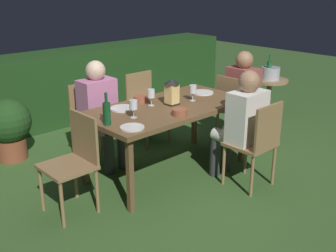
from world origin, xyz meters
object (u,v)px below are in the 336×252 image
object	(u,v)px
chair_side_left_b	(257,141)
person_in_rust	(246,92)
bowl_bread	(141,99)
side_table	(269,94)
dining_table	(168,111)
green_bottle_on_table	(107,113)
chair_head_near	(74,159)
ice_bucket	(270,72)
lantern_centerpiece	(172,91)
potted_plant_corner	(9,126)
wine_glass_a	(151,94)
person_in_cream	(241,121)
chair_side_right_b	(145,105)
person_in_pink	(101,109)
plate_b	(203,92)
chair_side_right_a	(92,118)
plate_a	(123,108)
bowl_olives	(180,112)
chair_head_far	(235,107)
wine_glass_c	(133,105)
wine_glass_b	(193,90)
plate_c	(132,127)

from	to	relation	value
chair_side_left_b	person_in_rust	distance (m)	1.25
bowl_bread	side_table	world-z (taller)	bowl_bread
dining_table	green_bottle_on_table	distance (m)	0.81
chair_head_near	bowl_bread	xyz separation A→B (m)	(1.01, 0.31, 0.28)
chair_head_near	ice_bucket	distance (m)	3.30
lantern_centerpiece	potted_plant_corner	bearing A→B (deg)	127.69
lantern_centerpiece	potted_plant_corner	world-z (taller)	lantern_centerpiece
wine_glass_a	side_table	world-z (taller)	wine_glass_a
person_in_cream	chair_side_right_b	size ratio (longest dim) A/B	1.32
person_in_pink	bowl_bread	distance (m)	0.45
person_in_pink	plate_b	distance (m)	1.15
person_in_cream	green_bottle_on_table	bearing A→B (deg)	154.04
person_in_pink	plate_b	size ratio (longest dim) A/B	4.75
chair_side_right_a	plate_a	xyz separation A→B (m)	(-0.02, -0.61, 0.26)
chair_side_right_b	wine_glass_a	distance (m)	0.95
green_bottle_on_table	bowl_olives	world-z (taller)	green_bottle_on_table
chair_head_far	green_bottle_on_table	distance (m)	1.93
chair_side_right_a	lantern_centerpiece	size ratio (longest dim) A/B	3.28
chair_side_right_b	wine_glass_a	bearing A→B (deg)	-125.66
wine_glass_c	side_table	bearing A→B (deg)	6.38
wine_glass_b	bowl_olives	world-z (taller)	wine_glass_b
person_in_cream	bowl_bread	size ratio (longest dim) A/B	7.28
ice_bucket	lantern_centerpiece	bearing A→B (deg)	-173.61
chair_side_right_a	chair_head_far	bearing A→B (deg)	-29.01
potted_plant_corner	person_in_cream	bearing A→B (deg)	-55.02
side_table	potted_plant_corner	xyz separation A→B (m)	(-3.26, 1.23, -0.01)
ice_bucket	wine_glass_a	bearing A→B (deg)	-177.13
person_in_rust	wine_glass_b	size ratio (longest dim) A/B	6.80
wine_glass_b	side_table	xyz separation A→B (m)	(1.87, 0.28, -0.44)
chair_head_far	green_bottle_on_table	bearing A→B (deg)	-178.14
chair_side_right_a	chair_head_far	size ratio (longest dim) A/B	1.00
lantern_centerpiece	plate_c	size ratio (longest dim) A/B	1.25
dining_table	potted_plant_corner	distance (m)	1.83
person_in_cream	chair_head_far	distance (m)	0.97
chair_head_near	plate_c	xyz separation A→B (m)	(0.42, -0.28, 0.26)
chair_head_near	chair_head_far	size ratio (longest dim) A/B	1.00
plate_a	plate_b	xyz separation A→B (m)	(1.02, -0.13, 0.00)
side_table	dining_table	bearing A→B (deg)	-173.89
chair_side_right_b	plate_c	bearing A→B (deg)	-133.98
person_in_pink	plate_c	world-z (taller)	person_in_pink
ice_bucket	person_in_pink	bearing A→B (deg)	171.12
person_in_rust	bowl_bread	distance (m)	1.44
lantern_centerpiece	wine_glass_c	xyz separation A→B (m)	(-0.55, -0.06, -0.03)
lantern_centerpiece	plate_a	size ratio (longest dim) A/B	1.06
chair_head_far	bowl_olives	world-z (taller)	chair_head_far
dining_table	person_in_rust	bearing A→B (deg)	0.00
person_in_pink	chair_head_near	bearing A→B (deg)	-138.70
person_in_cream	wine_glass_c	bearing A→B (deg)	147.26
lantern_centerpiece	chair_side_right_b	bearing A→B (deg)	68.21
bowl_olives	side_table	size ratio (longest dim) A/B	0.22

